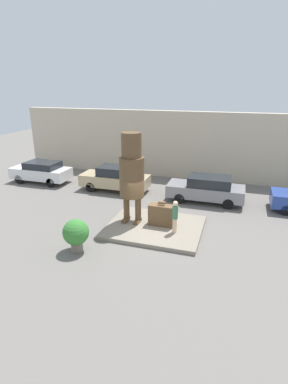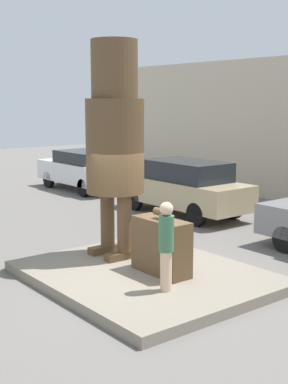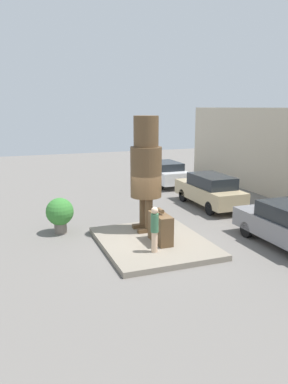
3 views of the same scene
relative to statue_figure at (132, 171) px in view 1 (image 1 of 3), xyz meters
The scene contains 10 objects.
ground_plane 3.19m from the statue_figure, ahead, with size 60.00×60.00×0.00m, color slate.
pedestal 3.10m from the statue_figure, ahead, with size 4.75×3.91×0.20m.
building_backdrop 9.42m from the statue_figure, 82.20° to the left, with size 28.00×0.60×5.13m.
statue_figure is the anchor object (origin of this frame).
giant_suitcase 2.67m from the statue_figure, ahead, with size 1.30×0.51×1.31m.
tourist 3.06m from the statue_figure, 13.92° to the right, with size 0.28×0.28×1.63m.
parked_car_white 10.39m from the statue_figure, 152.01° to the left, with size 4.41×1.84×1.60m.
parked_car_tan 5.90m from the statue_figure, 121.92° to the left, with size 4.74×1.74×1.73m.
parked_car_grey 5.95m from the statue_figure, 53.87° to the left, with size 4.71×1.83×1.66m.
planter_pot 4.12m from the statue_figure, 113.33° to the right, with size 1.15×1.15×1.50m.
Camera 1 is at (3.69, -13.29, 6.96)m, focal length 28.00 mm.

